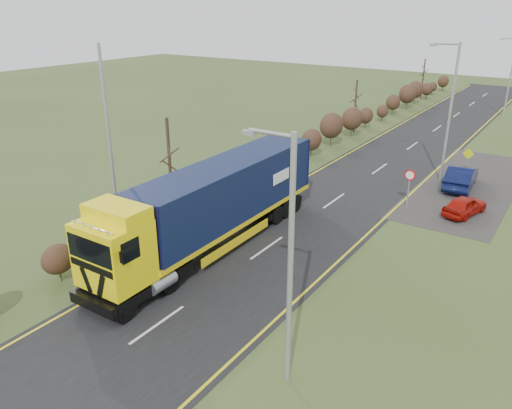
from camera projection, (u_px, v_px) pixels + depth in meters
The scene contains 14 objects.
ground at pixel (220, 281), 22.74m from camera, with size 160.00×160.00×0.00m, color #394A1F.
road at pixel (320, 211), 30.44m from camera, with size 8.00×120.00×0.02m, color black.
layby at pixel (469, 185), 34.80m from camera, with size 6.00×18.00×0.02m, color #302D2A.
lane_markings at pixel (318, 212), 30.20m from camera, with size 7.52×116.00×0.01m.
hedgerow at pixel (220, 178), 31.31m from camera, with size 2.24×102.04×6.05m.
lorry at pixel (213, 203), 25.01m from camera, with size 3.07×15.79×4.40m.
car_red_hatchback at pixel (465, 206), 29.70m from camera, with size 1.38×3.43×1.17m, color #A21008.
car_blue_sedan at pixel (461, 177), 33.99m from camera, with size 1.66×4.76×1.57m, color #091034.
streetlight_near at pixel (288, 255), 15.13m from camera, with size 1.82×0.18×8.51m.
streetlight_mid at pixel (449, 108), 33.73m from camera, with size 2.01×0.19×9.48m.
streetlight_far at pixel (510, 74), 53.88m from camera, with size 1.81×0.18×8.46m.
left_pole at pixel (110, 148), 25.00m from camera, with size 0.16×0.16×10.09m, color #999C9F.
speed_sign at pixel (409, 181), 30.33m from camera, with size 0.68×0.10×2.46m.
warning_board at pixel (467, 159), 36.19m from camera, with size 0.79×0.11×2.07m.
Camera 1 is at (12.37, -15.51, 11.77)m, focal length 35.00 mm.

